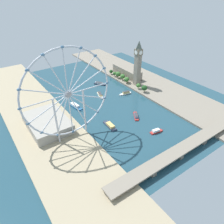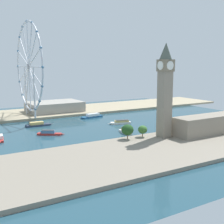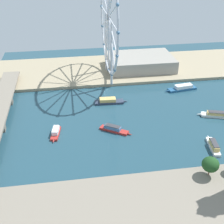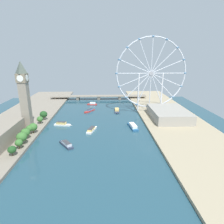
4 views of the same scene
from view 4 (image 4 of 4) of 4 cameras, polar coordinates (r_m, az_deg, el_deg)
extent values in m
plane|color=#234756|center=(265.08, -4.82, -4.88)|extent=(400.40, 400.40, 0.00)
cube|color=gray|center=(293.25, -28.00, -4.40)|extent=(90.00, 520.00, 3.00)
cube|color=tan|center=(283.73, 19.16, -3.99)|extent=(90.00, 520.00, 3.00)
cube|color=gray|center=(270.74, -24.22, 1.60)|extent=(10.22, 10.22, 61.15)
cube|color=#776B57|center=(264.60, -25.15, 9.14)|extent=(11.86, 11.86, 10.84)
pyramid|color=#4C564C|center=(263.57, -25.50, 11.91)|extent=(10.73, 10.73, 14.88)
cylinder|color=white|center=(270.25, -24.66, 9.33)|extent=(7.77, 0.50, 7.77)
cylinder|color=white|center=(258.98, -25.65, 8.95)|extent=(7.77, 0.50, 7.77)
cylinder|color=white|center=(262.32, -23.90, 9.24)|extent=(0.50, 7.77, 7.77)
cylinder|color=white|center=(267.00, -26.38, 9.05)|extent=(0.50, 7.77, 7.77)
cube|color=gray|center=(242.43, -30.08, -6.25)|extent=(22.00, 75.96, 18.11)
cylinder|color=#513823|center=(213.00, -27.39, -11.07)|extent=(0.80, 0.80, 3.50)
ellipsoid|color=#1E471E|center=(210.89, -27.57, -9.86)|extent=(8.04, 8.04, 7.24)
cylinder|color=#513823|center=(224.22, -25.77, -9.38)|extent=(0.80, 0.80, 4.01)
ellipsoid|color=#386B2D|center=(222.15, -25.93, -8.18)|extent=(7.85, 7.85, 7.07)
cylinder|color=#513823|center=(233.75, -25.03, -8.19)|extent=(0.80, 0.80, 4.19)
ellipsoid|color=#386B2D|center=(231.23, -25.23, -6.71)|extent=(11.24, 11.24, 10.11)
cylinder|color=#513823|center=(246.41, -24.15, -6.85)|extent=(0.80, 0.80, 3.89)
ellipsoid|color=#386B2D|center=(244.19, -24.32, -5.54)|extent=(10.36, 10.36, 9.33)
cylinder|color=#513823|center=(258.55, -23.18, -5.60)|extent=(0.80, 0.80, 4.18)
ellipsoid|color=#386B2D|center=(256.68, -23.32, -4.49)|extent=(8.27, 8.27, 7.44)
cylinder|color=#513823|center=(260.27, -22.27, -5.40)|extent=(0.80, 0.80, 3.76)
ellipsoid|color=#386B2D|center=(258.17, -22.42, -4.14)|extent=(10.59, 10.59, 9.53)
cylinder|color=#513823|center=(290.80, -20.51, -2.94)|extent=(0.80, 0.80, 3.57)
ellipsoid|color=#386B2D|center=(289.18, -20.61, -1.96)|extent=(8.64, 8.64, 7.77)
cylinder|color=#513823|center=(305.85, -19.54, -1.82)|extent=(0.80, 0.80, 4.28)
ellipsoid|color=#1E471E|center=(303.94, -19.66, -0.65)|extent=(11.03, 11.03, 9.93)
torus|color=silver|center=(329.10, 11.53, 11.19)|extent=(116.32, 2.22, 116.32)
cylinder|color=#99999E|center=(329.10, 11.53, 11.19)|extent=(6.85, 3.00, 6.85)
cylinder|color=silver|center=(336.99, 16.33, 10.99)|extent=(57.05, 1.33, 1.33)
cylinder|color=silver|center=(335.52, 16.12, 12.86)|extent=(53.22, 1.33, 23.06)
cylinder|color=silver|center=(333.26, 15.21, 14.50)|extent=(41.28, 1.33, 41.28)
cylinder|color=silver|center=(330.53, 13.71, 15.67)|extent=(23.06, 1.33, 53.22)
cylinder|color=silver|center=(327.76, 11.82, 16.16)|extent=(1.33, 1.33, 57.05)
cylinder|color=silver|center=(325.35, 9.86, 15.87)|extent=(23.06, 1.33, 53.22)
cylinder|color=silver|center=(323.70, 8.15, 14.85)|extent=(41.28, 1.33, 41.28)
cylinder|color=silver|center=(323.06, 6.97, 13.25)|extent=(53.22, 1.33, 23.06)
cylinder|color=silver|center=(323.54, 6.52, 11.33)|extent=(57.05, 1.33, 1.33)
cylinder|color=silver|center=(325.06, 6.84, 9.40)|extent=(53.22, 1.33, 23.06)
cylinder|color=silver|center=(327.38, 7.86, 7.78)|extent=(41.28, 1.33, 41.28)
cylinder|color=silver|center=(330.13, 9.41, 6.70)|extent=(23.06, 1.33, 53.22)
cylinder|color=silver|center=(332.88, 11.24, 6.31)|extent=(1.33, 1.33, 57.05)
cylinder|color=silver|center=(335.24, 13.09, 6.64)|extent=(23.06, 1.33, 53.22)
cylinder|color=silver|center=(336.83, 14.69, 7.64)|extent=(41.28, 1.33, 41.28)
cylinder|color=silver|center=(337.45, 15.82, 9.16)|extent=(53.22, 1.33, 23.06)
ellipsoid|color=teal|center=(347.05, 20.88, 10.72)|extent=(4.80, 3.20, 3.20)
ellipsoid|color=teal|center=(344.19, 20.57, 14.37)|extent=(4.80, 3.20, 3.20)
ellipsoid|color=teal|center=(339.77, 18.89, 17.65)|extent=(4.80, 3.20, 3.20)
ellipsoid|color=teal|center=(334.41, 15.95, 20.05)|extent=(4.80, 3.20, 3.20)
ellipsoid|color=teal|center=(328.89, 12.14, 21.12)|extent=(4.80, 3.20, 3.20)
ellipsoid|color=teal|center=(324.08, 8.09, 20.62)|extent=(4.80, 3.20, 3.20)
ellipsoid|color=teal|center=(320.75, 4.57, 18.55)|extent=(4.80, 3.20, 3.20)
ellipsoid|color=teal|center=(319.46, 2.20, 15.28)|extent=(4.80, 3.20, 3.20)
ellipsoid|color=teal|center=(320.43, 1.37, 11.38)|extent=(4.80, 3.20, 3.20)
ellipsoid|color=teal|center=(323.49, 2.12, 7.52)|extent=(4.80, 3.20, 3.20)
ellipsoid|color=teal|center=(328.14, 4.24, 4.33)|extent=(4.80, 3.20, 3.20)
ellipsoid|color=teal|center=(333.60, 7.36, 2.26)|extent=(4.80, 3.20, 3.20)
ellipsoid|color=teal|center=(339.04, 10.97, 1.56)|extent=(4.80, 3.20, 3.20)
ellipsoid|color=teal|center=(343.64, 14.56, 2.28)|extent=(4.80, 3.20, 3.20)
ellipsoid|color=teal|center=(346.75, 17.64, 4.25)|extent=(4.80, 3.20, 3.20)
ellipsoid|color=teal|center=(347.94, 19.84, 7.20)|extent=(4.80, 3.20, 3.20)
cylinder|color=silver|center=(338.78, 14.51, 5.63)|extent=(2.40, 2.40, 64.54)
cylinder|color=silver|center=(329.47, 7.81, 5.70)|extent=(2.40, 2.40, 64.54)
cube|color=gray|center=(307.46, 16.45, -0.49)|extent=(52.24, 74.86, 14.05)
cube|color=gray|center=(433.76, -3.93, 4.75)|extent=(212.40, 17.13, 2.00)
cube|color=#70685B|center=(438.47, -10.06, 4.08)|extent=(6.00, 15.42, 6.75)
cube|color=#70685B|center=(434.69, -3.92, 4.19)|extent=(6.00, 15.42, 6.75)
cube|color=#70685B|center=(435.92, 2.26, 4.25)|extent=(6.00, 15.42, 6.75)
cube|color=#B22D28|center=(343.92, -6.68, 0.32)|extent=(17.90, 23.17, 1.85)
cone|color=#B22D28|center=(333.49, -8.13, -0.26)|extent=(3.91, 4.62, 1.85)
cube|color=teal|center=(344.21, -6.57, 0.73)|extent=(11.58, 14.18, 2.65)
cube|color=#38383D|center=(343.79, -6.58, 0.98)|extent=(10.63, 12.90, 0.48)
cube|color=#2D384C|center=(221.89, -13.43, -9.47)|extent=(18.81, 23.03, 2.23)
cone|color=#2D384C|center=(233.45, -14.85, -8.22)|extent=(4.27, 4.77, 2.23)
cube|color=silver|center=(219.89, -13.34, -9.03)|extent=(13.34, 15.83, 2.48)
cube|color=#38383D|center=(219.29, -13.37, -8.69)|extent=(12.23, 14.41, 0.36)
cube|color=#2D384C|center=(340.79, 1.45, 0.29)|extent=(9.43, 27.80, 2.04)
cone|color=#2D384C|center=(325.53, 1.51, -0.50)|extent=(2.26, 5.03, 2.04)
cube|color=#DBB766|center=(341.41, 1.45, 0.76)|extent=(7.56, 15.53, 3.02)
cube|color=white|center=(283.10, -14.54, -3.72)|extent=(23.26, 8.24, 2.18)
cone|color=white|center=(278.87, -11.98, -3.85)|extent=(4.37, 2.74, 2.18)
cube|color=#DBB766|center=(282.60, -14.80, -3.20)|extent=(14.31, 6.17, 3.18)
cube|color=#38383D|center=(281.99, -14.83, -2.84)|extent=(12.91, 5.77, 0.56)
cube|color=#B22D28|center=(388.95, -5.87, 2.27)|extent=(19.41, 8.57, 1.81)
cone|color=#B22D28|center=(391.47, -7.43, 2.31)|extent=(3.62, 2.33, 1.81)
cube|color=white|center=(388.12, -5.75, 2.63)|extent=(11.51, 6.41, 3.29)
cube|color=white|center=(256.70, -6.05, -5.37)|extent=(13.02, 24.91, 2.37)
cone|color=white|center=(268.93, -5.02, -4.30)|extent=(3.51, 4.83, 2.37)
cube|color=#DBB766|center=(254.80, -6.16, -4.99)|extent=(9.91, 17.50, 2.24)
cube|color=#38383D|center=(254.32, -6.16, -4.72)|extent=(9.19, 15.83, 0.38)
cube|color=#235684|center=(268.29, 6.16, -4.41)|extent=(12.32, 30.89, 2.13)
cone|color=#235684|center=(283.94, 5.15, -3.17)|extent=(2.90, 5.66, 2.13)
cube|color=white|center=(265.97, 6.28, -3.97)|extent=(9.30, 18.93, 3.37)
camera|label=1|loc=(564.63, 16.08, 25.29)|focal=33.61mm
camera|label=2|loc=(525.69, -39.17, 10.15)|focal=47.47mm
camera|label=3|loc=(430.59, -36.90, 18.90)|focal=48.61mm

